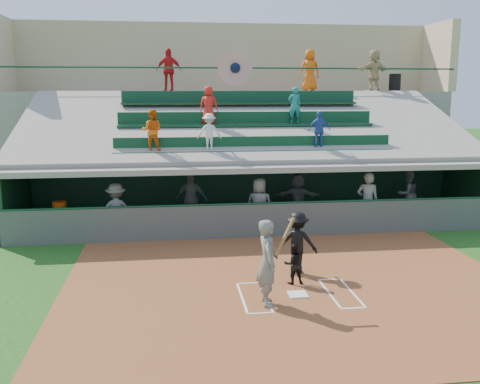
{
  "coord_description": "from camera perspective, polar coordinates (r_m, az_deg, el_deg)",
  "views": [
    {
      "loc": [
        -2.83,
        -11.39,
        4.68
      ],
      "look_at": [
        -0.89,
        3.5,
        1.8
      ],
      "focal_mm": 40.0,
      "sensor_mm": 36.0,
      "label": 1
    }
  ],
  "objects": [
    {
      "name": "catcher",
      "position": [
        13.16,
        5.72,
        -7.64
      ],
      "size": [
        0.51,
        0.41,
        0.99
      ],
      "primitive_type": "imported",
      "rotation": [
        0.0,
        0.0,
        3.2
      ],
      "color": "black",
      "rests_on": "dirt_slab"
    },
    {
      "name": "batters_box_chalk",
      "position": [
        12.63,
        6.18,
        -10.85
      ],
      "size": [
        2.65,
        1.85,
        0.01
      ],
      "color": "white",
      "rests_on": "dirt_slab"
    },
    {
      "name": "home_plate",
      "position": [
        12.63,
        6.19,
        -10.8
      ],
      "size": [
        0.43,
        0.43,
        0.03
      ],
      "primitive_type": "cube",
      "color": "white",
      "rests_on": "dirt_slab"
    },
    {
      "name": "dugout_player_a",
      "position": [
        17.44,
        -13.05,
        -1.92
      ],
      "size": [
        1.18,
        0.74,
        1.74
      ],
      "primitive_type": "imported",
      "rotation": [
        0.0,
        0.0,
        3.23
      ],
      "color": "#595C57",
      "rests_on": "dugout_floor"
    },
    {
      "name": "grandstand",
      "position": [
        22.22,
        -0.07,
        4.61
      ],
      "size": [
        20.4,
        10.4,
        7.8
      ],
      "color": "#4C514D",
      "rests_on": "ground"
    },
    {
      "name": "dirt_slab",
      "position": [
        13.09,
        5.66,
        -10.11
      ],
      "size": [
        11.0,
        9.0,
        0.02
      ],
      "primitive_type": "cube",
      "color": "brown",
      "rests_on": "ground"
    },
    {
      "name": "dugout_player_d",
      "position": [
        19.07,
        6.16,
        -0.6
      ],
      "size": [
        1.7,
        0.88,
        1.75
      ],
      "primitive_type": "imported",
      "rotation": [
        0.0,
        0.0,
        2.9
      ],
      "color": "#565853",
      "rests_on": "dugout_floor"
    },
    {
      "name": "dugout_floor",
      "position": [
        18.95,
        1.41,
        -3.39
      ],
      "size": [
        16.0,
        3.5,
        0.04
      ],
      "primitive_type": "cube",
      "color": "gray",
      "rests_on": "ground"
    },
    {
      "name": "batter_at_plate",
      "position": [
        11.75,
        2.98,
        -7.49
      ],
      "size": [
        0.87,
        0.78,
        1.95
      ],
      "color": "#5A5D58",
      "rests_on": "dirt_slab"
    },
    {
      "name": "dugout_player_f",
      "position": [
        20.57,
        17.43,
        -0.18
      ],
      "size": [
        0.99,
        0.86,
        1.76
      ],
      "primitive_type": "imported",
      "rotation": [
        0.0,
        0.0,
        3.39
      ],
      "color": "#62645F",
      "rests_on": "dugout_floor"
    },
    {
      "name": "dugout_player_e",
      "position": [
        18.32,
        13.44,
        -0.98
      ],
      "size": [
        0.83,
        0.68,
        1.96
      ],
      "primitive_type": "imported",
      "rotation": [
        0.0,
        0.0,
        2.8
      ],
      "color": "#61635E",
      "rests_on": "dugout_floor"
    },
    {
      "name": "dugout_player_c",
      "position": [
        17.54,
        2.08,
        -1.43
      ],
      "size": [
        1.04,
        0.87,
        1.82
      ],
      "primitive_type": "imported",
      "rotation": [
        0.0,
        0.0,
        2.76
      ],
      "color": "#595B56",
      "rests_on": "dugout_floor"
    },
    {
      "name": "ground",
      "position": [
        12.64,
        6.18,
        -10.95
      ],
      "size": [
        100.0,
        100.0,
        0.0
      ],
      "primitive_type": "plane",
      "color": "#1B4A14",
      "rests_on": "ground"
    },
    {
      "name": "dugout_player_b",
      "position": [
        18.41,
        -5.19,
        -0.77
      ],
      "size": [
        1.2,
        0.79,
        1.89
      ],
      "primitive_type": "imported",
      "rotation": [
        0.0,
        0.0,
        2.81
      ],
      "color": "#575A55",
      "rests_on": "dugout_floor"
    },
    {
      "name": "concourse_staff_c",
      "position": [
        25.25,
        14.07,
        12.46
      ],
      "size": [
        1.8,
        1.12,
        1.85
      ],
      "primitive_type": "imported",
      "rotation": [
        0.0,
        0.0,
        3.5
      ],
      "color": "tan",
      "rests_on": "concourse_slab"
    },
    {
      "name": "dugout_bench",
      "position": [
        19.99,
        0.79,
        -1.94
      ],
      "size": [
        14.14,
        0.85,
        0.42
      ],
      "primitive_type": "cube",
      "rotation": [
        0.0,
        0.0,
        0.03
      ],
      "color": "olive",
      "rests_on": "dugout_floor"
    },
    {
      "name": "concourse_slab",
      "position": [
        25.17,
        -0.93,
        5.43
      ],
      "size": [
        20.0,
        3.0,
        4.6
      ],
      "primitive_type": "cube",
      "color": "gray",
      "rests_on": "ground"
    },
    {
      "name": "home_umpire",
      "position": [
        13.88,
        6.12,
        -5.35
      ],
      "size": [
        1.16,
        0.85,
        1.6
      ],
      "primitive_type": "imported",
      "rotation": [
        0.0,
        0.0,
        2.88
      ],
      "color": "black",
      "rests_on": "dirt_slab"
    },
    {
      "name": "concourse_staff_b",
      "position": [
        24.75,
        7.44,
        12.74
      ],
      "size": [
        0.93,
        0.62,
        1.86
      ],
      "primitive_type": "imported",
      "rotation": [
        0.0,
        0.0,
        3.11
      ],
      "color": "#D9530C",
      "rests_on": "concourse_slab"
    },
    {
      "name": "white_table",
      "position": [
        18.37,
        -18.64,
        -3.29
      ],
      "size": [
        0.89,
        0.76,
        0.66
      ],
      "primitive_type": "cube",
      "rotation": [
        0.0,
        0.0,
        -0.28
      ],
      "color": "silver",
      "rests_on": "dugout_floor"
    },
    {
      "name": "water_cooler",
      "position": [
        18.19,
        -18.69,
        -1.65
      ],
      "size": [
        0.44,
        0.44,
        0.44
      ],
      "primitive_type": "cylinder",
      "color": "#DD4C0D",
      "rests_on": "white_table"
    },
    {
      "name": "trash_bin",
      "position": [
        26.57,
        16.18,
        11.14
      ],
      "size": [
        0.54,
        0.54,
        0.81
      ],
      "primitive_type": "cylinder",
      "color": "black",
      "rests_on": "concourse_slab"
    },
    {
      "name": "concourse_staff_a",
      "position": [
        24.51,
        -7.58,
        12.78
      ],
      "size": [
        1.15,
        0.58,
        1.88
      ],
      "primitive_type": "imported",
      "rotation": [
        0.0,
        0.0,
        3.26
      ],
      "color": "red",
      "rests_on": "concourse_slab"
    }
  ]
}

